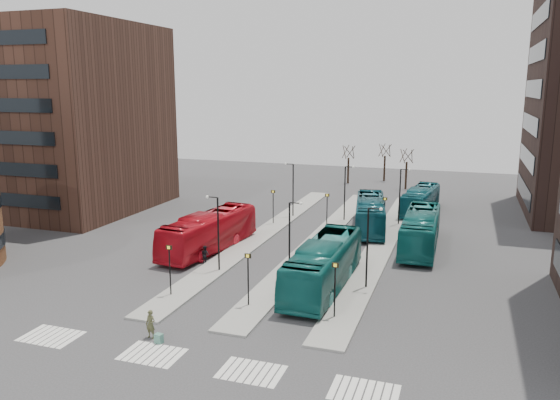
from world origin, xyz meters
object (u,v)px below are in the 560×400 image
(suitcase, at_px, (159,338))
(commuter_b, at_px, (279,286))
(teal_bus_a, at_px, (324,264))
(teal_bus_d, at_px, (420,200))
(red_bus, at_px, (209,232))
(commuter_c, at_px, (293,276))
(traveller, at_px, (151,324))
(teal_bus_b, at_px, (370,214))
(commuter_a, at_px, (205,254))
(teal_bus_c, at_px, (421,230))

(suitcase, bearing_deg, commuter_b, 72.89)
(teal_bus_a, bearing_deg, teal_bus_d, 81.20)
(suitcase, relative_size, red_bus, 0.04)
(red_bus, height_order, commuter_c, red_bus)
(red_bus, height_order, traveller, red_bus)
(teal_bus_b, bearing_deg, commuter_a, -135.84)
(traveller, distance_m, commuter_b, 10.05)
(teal_bus_d, distance_m, commuter_c, 29.03)
(teal_bus_d, distance_m, traveller, 41.13)
(teal_bus_c, bearing_deg, teal_bus_b, 135.42)
(commuter_a, bearing_deg, teal_bus_a, -167.77)
(suitcase, bearing_deg, teal_bus_c, 70.77)
(teal_bus_d, xyz_separation_m, commuter_b, (-7.30, -30.56, -0.70))
(teal_bus_b, relative_size, commuter_b, 7.29)
(teal_bus_b, bearing_deg, commuter_b, -107.84)
(red_bus, height_order, teal_bus_b, red_bus)
(traveller, bearing_deg, commuter_a, 107.90)
(commuter_b, distance_m, commuter_c, 2.42)
(commuter_a, bearing_deg, teal_bus_d, -97.14)
(red_bus, distance_m, teal_bus_a, 13.64)
(suitcase, xyz_separation_m, traveller, (-0.80, 0.44, 0.59))
(red_bus, distance_m, teal_bus_d, 27.73)
(teal_bus_b, bearing_deg, suitcase, -113.46)
(teal_bus_a, bearing_deg, suitcase, -119.39)
(suitcase, height_order, commuter_b, commuter_b)
(teal_bus_d, bearing_deg, teal_bus_a, -92.50)
(teal_bus_c, xyz_separation_m, teal_bus_d, (-1.24, 15.07, -0.22))
(commuter_c, bearing_deg, commuter_b, 15.75)
(teal_bus_a, bearing_deg, commuter_b, -131.93)
(red_bus, relative_size, commuter_c, 8.14)
(commuter_c, bearing_deg, suitcase, 1.36)
(suitcase, bearing_deg, traveller, 159.49)
(teal_bus_c, bearing_deg, commuter_c, -122.83)
(suitcase, bearing_deg, teal_bus_d, 82.08)
(commuter_c, bearing_deg, teal_bus_c, 171.40)
(commuter_a, bearing_deg, red_bus, -44.84)
(teal_bus_b, bearing_deg, commuter_c, -107.88)
(commuter_a, height_order, commuter_b, commuter_b)
(teal_bus_d, xyz_separation_m, commuter_a, (-15.74, -25.35, -0.78))
(commuter_b, height_order, commuter_c, commuter_b)
(suitcase, bearing_deg, commuter_a, 114.43)
(red_bus, xyz_separation_m, commuter_a, (1.29, -3.46, -1.01))
(teal_bus_b, xyz_separation_m, teal_bus_c, (5.57, -5.36, 0.06))
(teal_bus_c, xyz_separation_m, commuter_a, (-16.98, -10.28, -1.01))
(teal_bus_a, height_order, traveller, teal_bus_a)
(suitcase, distance_m, teal_bus_d, 41.34)
(teal_bus_c, relative_size, traveller, 7.28)
(commuter_b, bearing_deg, teal_bus_a, -63.90)
(teal_bus_a, distance_m, teal_bus_c, 14.04)
(teal_bus_a, distance_m, commuter_a, 11.32)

